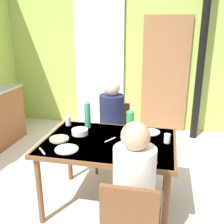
# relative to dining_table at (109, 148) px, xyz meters

# --- Properties ---
(ground_plane) EXTENTS (6.44, 6.44, 0.00)m
(ground_plane) POSITION_rel_dining_table_xyz_m (-0.42, -0.07, -0.67)
(ground_plane) COLOR silver
(wall_back) EXTENTS (4.31, 0.10, 2.85)m
(wall_back) POSITION_rel_dining_table_xyz_m (-0.42, 2.41, 0.75)
(wall_back) COLOR #A5C055
(wall_back) RESTS_ON ground_plane
(door_wooden) EXTENTS (0.80, 0.05, 2.00)m
(door_wooden) POSITION_rel_dining_table_xyz_m (0.48, 2.33, 0.33)
(door_wooden) COLOR #93633E
(door_wooden) RESTS_ON ground_plane
(stove_pipe_column) EXTENTS (0.12, 0.12, 2.85)m
(stove_pipe_column) POSITION_rel_dining_table_xyz_m (1.02, 2.06, 0.75)
(stove_pipe_column) COLOR black
(stove_pipe_column) RESTS_ON ground_plane
(curtain_panel) EXTENTS (0.90, 0.03, 2.39)m
(curtain_panel) POSITION_rel_dining_table_xyz_m (-0.70, 2.31, 0.52)
(curtain_panel) COLOR white
(curtain_panel) RESTS_ON ground_plane
(dining_table) EXTENTS (1.30, 0.91, 0.75)m
(dining_table) POSITION_rel_dining_table_xyz_m (0.00, 0.00, 0.00)
(dining_table) COLOR brown
(dining_table) RESTS_ON ground_plane
(chair_far_diner) EXTENTS (0.40, 0.40, 0.87)m
(chair_far_diner) POSITION_rel_dining_table_xyz_m (-0.12, 0.81, -0.17)
(chair_far_diner) COLOR brown
(chair_far_diner) RESTS_ON ground_plane
(person_near_diner) EXTENTS (0.30, 0.37, 0.77)m
(person_near_diner) POSITION_rel_dining_table_xyz_m (0.34, -0.67, 0.11)
(person_near_diner) COLOR silver
(person_near_diner) RESTS_ON ground_plane
(person_far_diner) EXTENTS (0.30, 0.37, 0.77)m
(person_far_diner) POSITION_rel_dining_table_xyz_m (-0.12, 0.67, 0.11)
(person_far_diner) COLOR #1A1E4A
(person_far_diner) RESTS_ON ground_plane
(water_bottle_green_near) EXTENTS (0.08, 0.08, 0.30)m
(water_bottle_green_near) POSITION_rel_dining_table_xyz_m (0.18, 0.15, 0.22)
(water_bottle_green_near) COLOR green
(water_bottle_green_near) RESTS_ON dining_table
(water_bottle_green_far) EXTENTS (0.07, 0.07, 0.31)m
(water_bottle_green_far) POSITION_rel_dining_table_xyz_m (-0.31, 0.31, 0.22)
(water_bottle_green_far) COLOR #358969
(water_bottle_green_far) RESTS_ON dining_table
(serving_bowl_center) EXTENTS (0.17, 0.17, 0.05)m
(serving_bowl_center) POSITION_rel_dining_table_xyz_m (-0.33, 0.10, 0.10)
(serving_bowl_center) COLOR silver
(serving_bowl_center) RESTS_ON dining_table
(dinner_plate_near_left) EXTENTS (0.20, 0.20, 0.01)m
(dinner_plate_near_left) POSITION_rel_dining_table_xyz_m (0.38, 0.30, 0.08)
(dinner_plate_near_left) COLOR white
(dinner_plate_near_left) RESTS_ON dining_table
(dinner_plate_near_right) EXTENTS (0.21, 0.21, 0.01)m
(dinner_plate_near_right) POSITION_rel_dining_table_xyz_m (-0.33, -0.27, 0.08)
(dinner_plate_near_right) COLOR white
(dinner_plate_near_right) RESTS_ON dining_table
(dinner_plate_far_center) EXTENTS (0.22, 0.22, 0.01)m
(dinner_plate_far_center) POSITION_rel_dining_table_xyz_m (0.26, -0.05, 0.08)
(dinner_plate_far_center) COLOR white
(dinner_plate_far_center) RESTS_ON dining_table
(drinking_glass_by_near_diner) EXTENTS (0.06, 0.06, 0.10)m
(drinking_glass_by_near_diner) POSITION_rel_dining_table_xyz_m (-0.54, 0.32, 0.13)
(drinking_glass_by_near_diner) COLOR silver
(drinking_glass_by_near_diner) RESTS_ON dining_table
(drinking_glass_by_far_diner) EXTENTS (0.06, 0.06, 0.09)m
(drinking_glass_by_far_diner) POSITION_rel_dining_table_xyz_m (0.56, 0.08, 0.12)
(drinking_glass_by_far_diner) COLOR silver
(drinking_glass_by_far_diner) RESTS_ON dining_table
(drinking_glass_spare_center) EXTENTS (0.06, 0.06, 0.09)m
(drinking_glass_spare_center) POSITION_rel_dining_table_xyz_m (0.27, -0.22, 0.12)
(drinking_glass_spare_center) COLOR silver
(drinking_glass_spare_center) RESTS_ON dining_table
(bread_plate_sliced) EXTENTS (0.19, 0.19, 0.02)m
(bread_plate_sliced) POSITION_rel_dining_table_xyz_m (-0.48, -0.08, 0.09)
(bread_plate_sliced) COLOR #DBB77A
(bread_plate_sliced) RESTS_ON dining_table
(cutlery_knife_near) EXTENTS (0.10, 0.13, 0.00)m
(cutlery_knife_near) POSITION_rel_dining_table_xyz_m (0.44, -0.28, 0.08)
(cutlery_knife_near) COLOR silver
(cutlery_knife_near) RESTS_ON dining_table
(cutlery_fork_near) EXTENTS (0.09, 0.14, 0.00)m
(cutlery_fork_near) POSITION_rel_dining_table_xyz_m (0.01, 0.03, 0.08)
(cutlery_fork_near) COLOR silver
(cutlery_fork_near) RESTS_ON dining_table
(cutlery_knife_far) EXTENTS (0.11, 0.12, 0.00)m
(cutlery_knife_far) POSITION_rel_dining_table_xyz_m (-0.54, -0.35, 0.08)
(cutlery_knife_far) COLOR silver
(cutlery_knife_far) RESTS_ON dining_table
(cutlery_fork_far) EXTENTS (0.05, 0.15, 0.00)m
(cutlery_fork_far) POSITION_rel_dining_table_xyz_m (0.18, -0.33, 0.08)
(cutlery_fork_far) COLOR silver
(cutlery_fork_far) RESTS_ON dining_table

